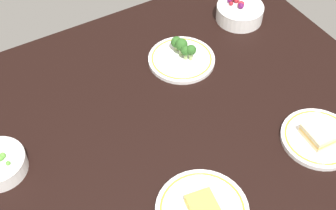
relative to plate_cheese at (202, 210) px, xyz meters
The scene contains 5 objects.
dining_table 33.85cm from the plate_cheese, 106.04° to the right, with size 126.95×97.17×4.00cm, color black.
plate_cheese is the anchor object (origin of this frame).
bowl_berries 76.24cm from the plate_cheese, 132.52° to the right, with size 16.12×16.12×7.48cm.
plate_sandwich 39.23cm from the plate_cheese, behind, with size 20.46×20.46×4.58cm.
plate_broccoli 53.56cm from the plate_cheese, 116.00° to the right, with size 21.09×21.09×7.24cm.
Camera 1 is at (44.09, 75.97, 105.20)cm, focal length 49.79 mm.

